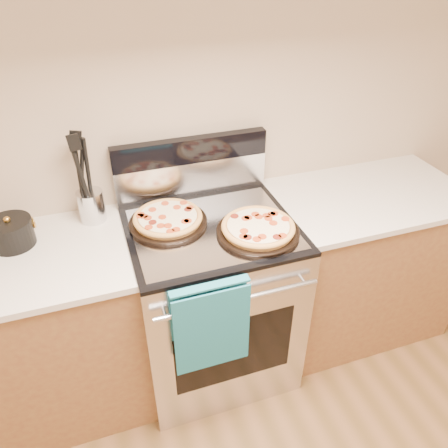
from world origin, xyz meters
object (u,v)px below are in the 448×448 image
object	(u,v)px
pepperoni_pizza_back	(168,219)
saucepan	(12,234)
pepperoni_pizza_front	(258,229)
range_body	(212,301)
utensil_crock	(92,206)

from	to	relation	value
pepperoni_pizza_back	saucepan	xyz separation A→B (m)	(-0.66, 0.08, 0.02)
pepperoni_pizza_back	pepperoni_pizza_front	world-z (taller)	pepperoni_pizza_front
range_body	pepperoni_pizza_front	distance (m)	0.55
pepperoni_pizza_front	saucepan	world-z (taller)	saucepan
pepperoni_pizza_back	utensil_crock	world-z (taller)	utensil_crock
utensil_crock	saucepan	bearing A→B (deg)	-165.32
pepperoni_pizza_front	utensil_crock	xyz separation A→B (m)	(-0.68, 0.37, 0.03)
pepperoni_pizza_front	utensil_crock	bearing A→B (deg)	151.28
range_body	saucepan	world-z (taller)	saucepan
pepperoni_pizza_back	pepperoni_pizza_front	size ratio (longest dim) A/B	0.97
range_body	pepperoni_pizza_front	xyz separation A→B (m)	(0.18, -0.13, 0.50)
utensil_crock	saucepan	xyz separation A→B (m)	(-0.34, -0.09, -0.02)
range_body	utensil_crock	bearing A→B (deg)	154.23
pepperoni_pizza_back	pepperoni_pizza_front	bearing A→B (deg)	-29.18
range_body	pepperoni_pizza_front	size ratio (longest dim) A/B	2.49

